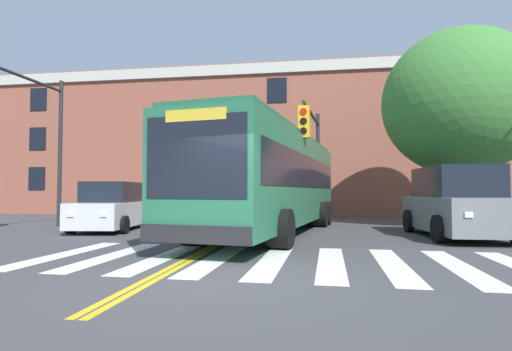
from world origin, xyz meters
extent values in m
plane|color=#424244|center=(0.00, 0.00, 0.00)|extent=(120.00, 120.00, 0.00)
cube|color=white|center=(-4.02, 1.90, 0.00)|extent=(0.63, 3.93, 0.01)
cube|color=white|center=(-2.85, 1.87, 0.00)|extent=(0.63, 3.93, 0.01)
cube|color=white|center=(-1.69, 1.83, 0.00)|extent=(0.63, 3.93, 0.01)
cube|color=white|center=(-0.53, 1.80, 0.00)|extent=(0.63, 3.93, 0.01)
cube|color=white|center=(0.64, 1.77, 0.00)|extent=(0.63, 3.93, 0.01)
cube|color=white|center=(1.80, 1.74, 0.00)|extent=(0.63, 3.93, 0.01)
cube|color=white|center=(2.96, 1.70, 0.00)|extent=(0.63, 3.93, 0.01)
cube|color=white|center=(4.13, 1.67, 0.00)|extent=(0.63, 3.93, 0.01)
cube|color=gold|center=(-1.15, 15.77, 0.00)|extent=(0.12, 36.00, 0.01)
cube|color=gold|center=(-0.99, 15.77, 0.00)|extent=(0.12, 36.00, 0.01)
cube|color=#28704C|center=(0.07, 7.21, 1.76)|extent=(4.27, 12.03, 2.79)
cube|color=black|center=(1.29, 7.02, 2.04)|extent=(1.74, 10.71, 1.00)
cube|color=black|center=(-1.15, 7.41, 2.04)|extent=(1.74, 10.71, 1.00)
cube|color=black|center=(-0.86, 1.38, 2.10)|extent=(2.17, 0.37, 1.67)
cube|color=yellow|center=(-0.86, 1.38, 2.93)|extent=(1.33, 0.24, 0.24)
cube|color=#232326|center=(-0.87, 1.35, 0.55)|extent=(2.38, 0.48, 0.36)
cube|color=#246444|center=(0.07, 7.21, 3.23)|extent=(4.06, 11.54, 0.16)
cylinder|color=black|center=(0.64, 3.42, 0.49)|extent=(0.71, 1.05, 0.98)
cylinder|color=black|center=(-1.66, 3.79, 0.49)|extent=(0.71, 1.05, 0.98)
cylinder|color=black|center=(1.64, 9.65, 0.49)|extent=(0.71, 1.05, 0.98)
cylinder|color=black|center=(-0.66, 10.02, 0.49)|extent=(0.71, 1.05, 0.98)
cylinder|color=black|center=(1.81, 10.73, 0.49)|extent=(0.71, 1.05, 0.98)
cylinder|color=black|center=(-0.49, 11.10, 0.49)|extent=(0.71, 1.05, 0.98)
cube|color=white|center=(-5.79, 7.19, 0.59)|extent=(2.20, 4.17, 0.85)
cube|color=black|center=(-5.79, 7.23, 1.37)|extent=(1.80, 2.37, 0.72)
cube|color=white|center=(-5.02, 5.26, 0.67)|extent=(0.20, 0.06, 0.14)
cube|color=white|center=(-6.04, 5.13, 0.67)|extent=(0.20, 0.06, 0.14)
cylinder|color=black|center=(-4.76, 6.08, 0.30)|extent=(0.29, 0.62, 0.60)
cylinder|color=black|center=(-6.50, 5.86, 0.30)|extent=(0.29, 0.62, 0.60)
cylinder|color=black|center=(-5.07, 8.53, 0.30)|extent=(0.29, 0.62, 0.60)
cylinder|color=black|center=(-6.81, 8.31, 0.30)|extent=(0.29, 0.62, 0.60)
cube|color=slate|center=(5.72, 6.69, 0.72)|extent=(2.18, 4.83, 1.02)
cube|color=black|center=(5.72, 6.74, 1.69)|extent=(1.90, 3.02, 0.92)
cube|color=white|center=(5.24, 4.27, 0.82)|extent=(0.20, 0.05, 0.14)
cylinder|color=black|center=(4.78, 5.17, 0.38)|extent=(0.25, 0.77, 0.76)
cylinder|color=black|center=(6.65, 8.20, 0.38)|extent=(0.25, 0.77, 0.76)
cylinder|color=black|center=(4.65, 8.11, 0.38)|extent=(0.25, 0.77, 0.76)
cube|color=#B7BABF|center=(-0.81, 16.72, 0.58)|extent=(2.40, 4.78, 0.80)
cube|color=black|center=(-0.83, 16.85, 1.33)|extent=(1.90, 2.40, 0.69)
cube|color=white|center=(0.04, 14.50, 0.66)|extent=(0.20, 0.07, 0.14)
cube|color=white|center=(-1.04, 14.35, 0.66)|extent=(0.20, 0.07, 0.14)
cylinder|color=black|center=(0.30, 15.43, 0.33)|extent=(0.31, 0.68, 0.66)
cylinder|color=black|center=(-1.53, 15.19, 0.33)|extent=(0.31, 0.68, 0.66)
cylinder|color=black|center=(-0.08, 18.25, 0.33)|extent=(0.31, 0.68, 0.66)
cylinder|color=black|center=(-1.91, 18.00, 0.33)|extent=(0.31, 0.68, 0.66)
cylinder|color=#28282D|center=(-8.68, 8.33, 2.94)|extent=(0.16, 0.16, 5.87)
cylinder|color=#28282D|center=(-8.70, 6.24, 5.44)|extent=(0.16, 4.18, 0.11)
cylinder|color=#28282D|center=(1.59, 10.24, 2.29)|extent=(0.16, 0.16, 4.59)
cylinder|color=#28282D|center=(1.36, 8.14, 4.17)|extent=(0.56, 4.20, 0.11)
cube|color=yellow|center=(1.15, 6.20, 3.57)|extent=(0.37, 0.31, 1.00)
cylinder|color=red|center=(1.13, 6.05, 3.87)|extent=(0.22, 0.05, 0.22)
cylinder|color=black|center=(1.13, 6.05, 3.57)|extent=(0.22, 0.05, 0.22)
cylinder|color=black|center=(1.13, 6.05, 3.27)|extent=(0.22, 0.05, 0.22)
cylinder|color=brown|center=(7.09, 10.28, 1.23)|extent=(0.53, 0.53, 2.47)
ellipsoid|color=#428438|center=(7.09, 10.28, 4.89)|extent=(7.92, 7.92, 5.70)
cube|color=#9E5642|center=(-0.67, 19.88, 4.40)|extent=(37.25, 7.76, 8.79)
cube|color=beige|center=(-0.67, 15.92, 8.39)|extent=(37.25, 0.16, 0.60)
cube|color=black|center=(-15.56, 15.97, 2.20)|extent=(1.10, 0.06, 1.40)
cube|color=black|center=(-0.67, 15.97, 2.20)|extent=(1.10, 0.06, 1.40)
cube|color=black|center=(-15.56, 15.97, 4.66)|extent=(1.10, 0.06, 1.40)
cube|color=black|center=(-0.67, 15.97, 4.66)|extent=(1.10, 0.06, 1.40)
cube|color=black|center=(-15.56, 15.97, 7.12)|extent=(1.10, 0.06, 1.40)
cube|color=black|center=(-0.67, 15.97, 7.12)|extent=(1.10, 0.06, 1.40)
camera|label=1|loc=(1.54, -6.27, 1.40)|focal=28.00mm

